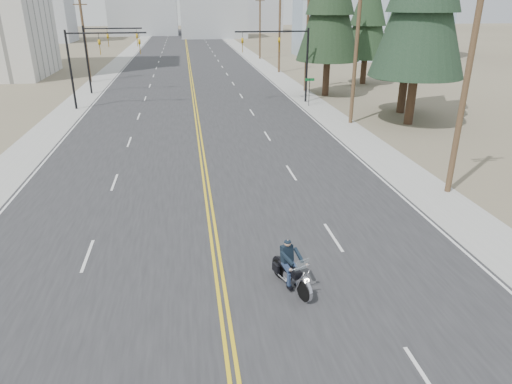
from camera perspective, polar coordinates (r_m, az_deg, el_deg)
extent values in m
plane|color=#776D56|center=(15.43, -4.08, -14.05)|extent=(400.00, 400.00, 0.00)
cube|color=#303033|center=(82.88, -8.43, 16.00)|extent=(20.00, 200.00, 0.01)
cube|color=#A5A5A0|center=(83.56, -16.62, 15.39)|extent=(3.00, 200.00, 0.01)
cube|color=#A5A5A0|center=(83.79, -0.22, 16.30)|extent=(3.00, 200.00, 0.01)
cylinder|color=black|center=(45.87, -22.15, 13.87)|extent=(0.20, 0.20, 7.00)
cylinder|color=black|center=(44.94, -18.21, 18.36)|extent=(7.00, 0.14, 0.14)
imported|color=#BF8C0C|center=(45.09, -19.03, 17.44)|extent=(0.21, 0.26, 1.30)
imported|color=#BF8C0C|center=(44.65, -14.40, 17.90)|extent=(0.21, 0.26, 1.30)
cylinder|color=black|center=(46.27, 6.38, 15.39)|extent=(0.20, 0.20, 7.00)
cylinder|color=black|center=(45.21, 2.01, 19.42)|extent=(7.00, 0.14, 0.14)
imported|color=#BF8C0C|center=(45.38, 2.92, 18.59)|extent=(0.21, 0.26, 1.30)
imported|color=#BF8C0C|center=(44.82, -1.71, 18.56)|extent=(0.21, 0.26, 1.30)
cylinder|color=black|center=(53.65, -20.34, 15.17)|extent=(0.20, 0.20, 7.00)
cylinder|color=black|center=(52.92, -17.48, 18.93)|extent=(6.00, 0.14, 0.14)
imported|color=#BF8C0C|center=(53.03, -18.07, 18.16)|extent=(0.21, 0.26, 1.30)
imported|color=#BF8C0C|center=(52.68, -14.69, 18.49)|extent=(0.21, 0.26, 1.30)
cylinder|color=black|center=(44.63, 6.66, 12.26)|extent=(0.06, 0.06, 2.60)
cube|color=#0C5926|center=(44.44, 6.73, 13.78)|extent=(0.90, 0.03, 0.25)
cylinder|color=brown|center=(24.61, 24.74, 11.95)|extent=(0.30, 0.30, 11.00)
cylinder|color=brown|center=(37.95, 12.41, 16.89)|extent=(0.30, 0.30, 11.50)
cylinder|color=brown|center=(52.23, 6.41, 18.41)|extent=(0.30, 0.30, 11.00)
cylinder|color=brown|center=(66.80, 2.97, 19.61)|extent=(0.30, 0.30, 11.50)
cylinder|color=brown|center=(83.52, 0.50, 20.06)|extent=(0.30, 0.30, 11.00)
cube|color=brown|center=(83.44, 0.51, 22.80)|extent=(1.60, 0.12, 0.12)
cylinder|color=brown|center=(61.61, -20.63, 17.57)|extent=(0.30, 0.30, 10.50)
cube|color=brown|center=(61.49, -21.14, 21.03)|extent=(1.60, 0.12, 0.12)
cube|color=#ADB2B7|center=(137.67, -5.43, 21.59)|extent=(18.00, 14.00, 14.00)
cube|color=#B7BCC6|center=(128.99, 10.51, 22.17)|extent=(16.00, 12.00, 18.00)
cube|color=#B7BCC6|center=(164.44, 0.34, 21.48)|extent=(14.00, 14.00, 12.00)
cylinder|color=#382619|center=(39.39, 18.79, 10.77)|extent=(0.75, 0.75, 3.84)
cylinder|color=#382619|center=(43.59, 17.81, 11.43)|extent=(0.68, 0.68, 3.09)
cone|color=black|center=(42.94, 18.84, 19.52)|extent=(5.79, 5.79, 9.27)
cylinder|color=#382619|center=(50.24, 8.75, 13.90)|extent=(0.64, 0.64, 3.63)
cone|color=black|center=(49.69, 9.28, 22.20)|extent=(6.54, 6.54, 10.90)
cylinder|color=#382619|center=(58.75, 13.29, 14.50)|extent=(0.70, 0.70, 3.02)
cone|color=black|center=(58.26, 13.85, 20.38)|extent=(5.64, 5.64, 9.06)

